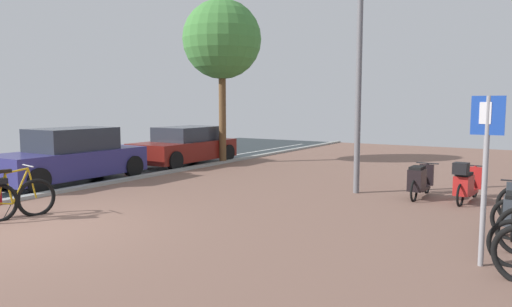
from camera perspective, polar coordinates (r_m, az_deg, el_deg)
ground at (r=7.97m, az=-20.65°, el=-10.10°), size 21.00×40.00×0.13m
bicycle_foreground at (r=9.98m, az=-26.96°, el=-4.69°), size 0.78×1.42×1.11m
scooter_near at (r=11.22m, az=23.72°, el=-3.28°), size 0.54×1.72×0.94m
scooter_far at (r=11.41m, az=18.88°, el=-3.09°), size 0.52×1.66×0.77m
parked_car_near at (r=13.95m, az=-21.18°, el=-0.40°), size 1.80×4.08×1.47m
parked_car_far at (r=17.08m, az=-8.45°, el=0.87°), size 1.89×3.96×1.31m
parking_sign at (r=6.84m, az=25.69°, el=-0.83°), size 0.40×0.07×2.23m
lamp_post at (r=11.63m, az=12.24°, el=13.09°), size 0.20×0.52×6.54m
street_tree at (r=17.28m, az=-4.09°, el=13.34°), size 2.77×2.77×5.76m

